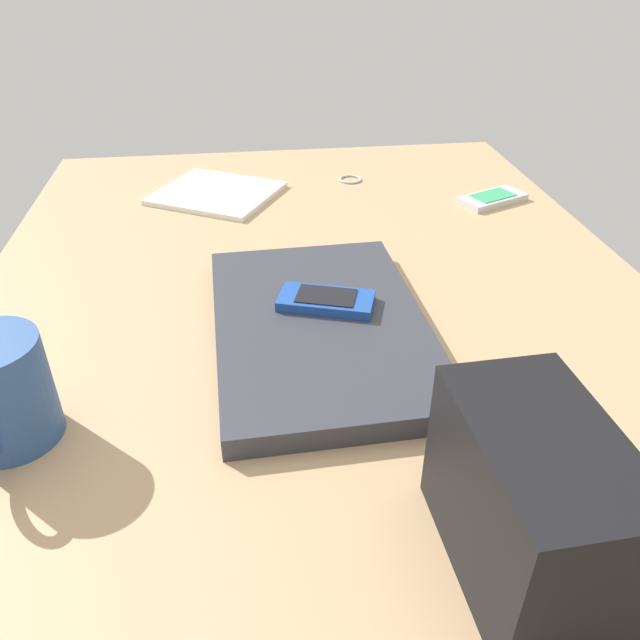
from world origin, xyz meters
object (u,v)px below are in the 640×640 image
object	(u,v)px
desk_organizer	(530,502)
key_ring	(350,179)
cell_phone_on_desk	(493,199)
laptop_closed	(320,327)
notepad	(217,193)
coffee_mug	(0,394)
cell_phone_on_laptop	(329,301)

from	to	relation	value
desk_organizer	key_ring	world-z (taller)	desk_organizer
cell_phone_on_desk	desk_organizer	size ratio (longest dim) A/B	0.78
laptop_closed	key_ring	world-z (taller)	laptop_closed
cell_phone_on_desk	notepad	size ratio (longest dim) A/B	0.66
coffee_mug	key_ring	xyz separation A→B (cm)	(-56.55, 38.56, -4.57)
notepad	coffee_mug	size ratio (longest dim) A/B	1.51
cell_phone_on_desk	desk_organizer	bearing A→B (deg)	-19.30
desk_organizer	cell_phone_on_desk	bearing A→B (deg)	158.13
desk_organizer	key_ring	distance (cm)	73.81
cell_phone_on_laptop	key_ring	distance (cm)	43.91
desk_organizer	notepad	bearing A→B (deg)	-166.01
cell_phone_on_laptop	laptop_closed	bearing A→B (deg)	-28.52
cell_phone_on_desk	desk_organizer	xyz separation A→B (cm)	(61.50, -21.54, 5.35)
laptop_closed	cell_phone_on_desk	size ratio (longest dim) A/B	2.87
laptop_closed	desk_organizer	bearing A→B (deg)	16.54
desk_organizer	notepad	distance (cm)	72.84
laptop_closed	coffee_mug	bearing A→B (deg)	-69.22
laptop_closed	notepad	bearing A→B (deg)	-166.96
cell_phone_on_laptop	key_ring	xyz separation A→B (cm)	(-42.72, 9.81, -2.69)
cell_phone_on_laptop	cell_phone_on_desk	size ratio (longest dim) A/B	0.95
cell_phone_on_laptop	key_ring	size ratio (longest dim) A/B	2.92
notepad	laptop_closed	bearing A→B (deg)	44.64
cell_phone_on_laptop	coffee_mug	distance (cm)	31.96
cell_phone_on_laptop	coffee_mug	xyz separation A→B (cm)	(13.83, -28.75, 1.88)
laptop_closed	notepad	world-z (taller)	laptop_closed
cell_phone_on_desk	key_ring	distance (cm)	23.51
cell_phone_on_laptop	key_ring	world-z (taller)	cell_phone_on_laptop
key_ring	desk_organizer	bearing A→B (deg)	-1.07
laptop_closed	coffee_mug	xyz separation A→B (cm)	(11.60, -27.54, 3.61)
desk_organizer	notepad	size ratio (longest dim) A/B	0.85
cell_phone_on_laptop	desk_organizer	world-z (taller)	desk_organizer
cell_phone_on_desk	coffee_mug	bearing A→B (deg)	-52.87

